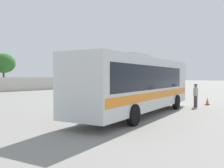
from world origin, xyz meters
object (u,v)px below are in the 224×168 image
attendant_by_bus_door (196,94)px  roadside_tree_right (4,63)px  coach_bus_silver_orange (138,83)px  traffic_cone_on_apron (207,101)px

attendant_by_bus_door → roadside_tree_right: (3.24, 34.20, 3.61)m
roadside_tree_right → coach_bus_silver_orange: bearing=-106.1°
coach_bus_silver_orange → roadside_tree_right: roadside_tree_right is taller
attendant_by_bus_door → roadside_tree_right: roadside_tree_right is taller
traffic_cone_on_apron → attendant_by_bus_door: bearing=172.6°
attendant_by_bus_door → roadside_tree_right: bearing=84.6°
attendant_by_bus_door → traffic_cone_on_apron: (2.00, -0.26, -0.70)m
coach_bus_silver_orange → attendant_by_bus_door: coach_bus_silver_orange is taller
roadside_tree_right → traffic_cone_on_apron: size_ratio=9.87×
attendant_by_bus_door → roadside_tree_right: 34.54m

